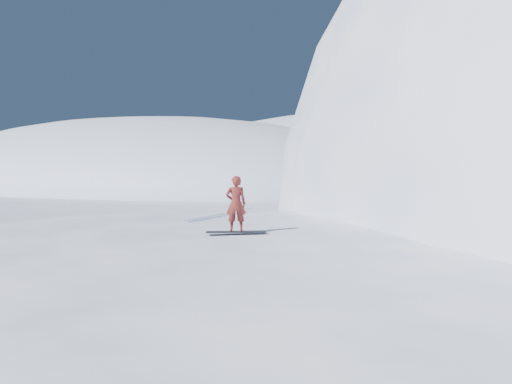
% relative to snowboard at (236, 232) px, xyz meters
% --- Properties ---
extents(ground, '(400.00, 400.00, 0.00)m').
position_rel_snowboard_xyz_m(ground, '(-2.29, -0.08, -2.41)').
color(ground, white).
rests_on(ground, ground).
extents(near_ridge, '(36.00, 28.00, 4.80)m').
position_rel_snowboard_xyz_m(near_ridge, '(-1.29, 2.92, -2.41)').
color(near_ridge, white).
rests_on(near_ridge, ground).
extents(far_ridge_a, '(120.00, 70.00, 28.00)m').
position_rel_snowboard_xyz_m(far_ridge_a, '(-72.29, 59.92, -2.41)').
color(far_ridge_a, white).
rests_on(far_ridge_a, ground).
extents(far_ridge_c, '(140.00, 90.00, 36.00)m').
position_rel_snowboard_xyz_m(far_ridge_c, '(-42.29, 109.92, -2.41)').
color(far_ridge_c, white).
rests_on(far_ridge_c, ground).
extents(wind_bumps, '(16.00, 14.40, 1.00)m').
position_rel_snowboard_xyz_m(wind_bumps, '(-2.84, 2.03, -2.41)').
color(wind_bumps, white).
rests_on(wind_bumps, ground).
extents(snowboard, '(1.51, 1.31, 0.03)m').
position_rel_snowboard_xyz_m(snowboard, '(0.00, 0.00, 0.00)').
color(snowboard, black).
rests_on(snowboard, near_ridge).
extents(snowboarder, '(0.68, 0.65, 1.57)m').
position_rel_snowboard_xyz_m(snowboarder, '(0.00, 0.00, 0.80)').
color(snowboarder, maroon).
rests_on(snowboarder, snowboard).
extents(board_tracks, '(1.48, 5.94, 0.04)m').
position_rel_snowboard_xyz_m(board_tracks, '(-3.55, 4.12, 0.01)').
color(board_tracks, silver).
rests_on(board_tracks, ground).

